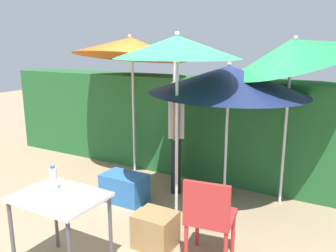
% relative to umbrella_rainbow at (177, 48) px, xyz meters
% --- Properties ---
extents(ground_plane, '(24.00, 24.00, 0.00)m').
position_rel_umbrella_rainbow_xyz_m(ground_plane, '(-0.25, -0.05, -2.06)').
color(ground_plane, '#9E8466').
extents(hedge_row, '(8.00, 0.70, 1.59)m').
position_rel_umbrella_rainbow_xyz_m(hedge_row, '(-0.25, 1.62, -1.27)').
color(hedge_row, '#23602D').
rests_on(hedge_row, ground_plane).
extents(umbrella_rainbow, '(1.43, 1.43, 2.24)m').
position_rel_umbrella_rainbow_xyz_m(umbrella_rainbow, '(0.00, 0.00, 0.00)').
color(umbrella_rainbow, silver).
rests_on(umbrella_rainbow, ground_plane).
extents(umbrella_orange, '(1.67, 1.61, 2.48)m').
position_rel_umbrella_rainbow_xyz_m(umbrella_orange, '(1.04, 1.06, -0.04)').
color(umbrella_orange, silver).
rests_on(umbrella_orange, ground_plane).
extents(umbrella_yellow, '(2.06, 2.06, 1.88)m').
position_rel_umbrella_rainbow_xyz_m(umbrella_yellow, '(0.32, 0.82, -0.40)').
color(umbrella_yellow, silver).
rests_on(umbrella_yellow, ground_plane).
extents(umbrella_navy, '(1.80, 1.83, 2.33)m').
position_rel_umbrella_rainbow_xyz_m(umbrella_navy, '(-1.42, 1.14, -0.02)').
color(umbrella_navy, silver).
rests_on(umbrella_navy, ground_plane).
extents(person_vendor, '(0.37, 0.53, 1.88)m').
position_rel_umbrella_rainbow_xyz_m(person_vendor, '(-0.45, 0.82, -1.13)').
color(person_vendor, black).
rests_on(person_vendor, ground_plane).
extents(chair_plastic, '(0.50, 0.50, 0.89)m').
position_rel_umbrella_rainbow_xyz_m(chair_plastic, '(0.68, -0.62, -1.55)').
color(chair_plastic, '#B72D2D').
rests_on(chair_plastic, ground_plane).
extents(cooler_box, '(0.60, 0.38, 0.38)m').
position_rel_umbrella_rainbow_xyz_m(cooler_box, '(-0.87, 0.12, -1.87)').
color(cooler_box, '#2D6BB7').
rests_on(cooler_box, ground_plane).
extents(crate_cardboard, '(0.41, 0.36, 0.37)m').
position_rel_umbrella_rainbow_xyz_m(crate_cardboard, '(0.08, -0.62, -1.88)').
color(crate_cardboard, '#9E7A4C').
rests_on(crate_cardboard, ground_plane).
extents(folding_table, '(0.80, 0.60, 0.77)m').
position_rel_umbrella_rainbow_xyz_m(folding_table, '(-0.46, -1.40, -1.39)').
color(folding_table, '#4C4C51').
rests_on(folding_table, ground_plane).
extents(bottle_water, '(0.07, 0.07, 0.24)m').
position_rel_umbrella_rainbow_xyz_m(bottle_water, '(-0.58, -1.34, -1.18)').
color(bottle_water, silver).
rests_on(bottle_water, folding_table).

